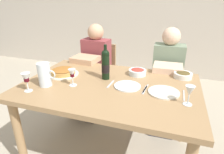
{
  "coord_description": "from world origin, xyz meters",
  "views": [
    {
      "loc": [
        0.49,
        -1.41,
        1.45
      ],
      "look_at": [
        0.01,
        0.03,
        0.82
      ],
      "focal_mm": 30.61,
      "sensor_mm": 36.0,
      "label": 1
    }
  ],
  "objects_px": {
    "baked_tart": "(63,72)",
    "olive_bowl": "(183,75)",
    "dining_table": "(109,94)",
    "dinner_plate_right_setting": "(164,92)",
    "dinner_plate_left_setting": "(127,86)",
    "wine_glass_right_diner": "(190,92)",
    "chair_left": "(101,71)",
    "water_pitcher": "(45,76)",
    "wine_glass_left_diner": "(72,74)",
    "diner_left": "(93,69)",
    "chair_right": "(166,80)",
    "wine_bottle": "(106,64)",
    "diner_right": "(167,78)",
    "salad_bowl": "(137,72)",
    "wine_glass_centre": "(26,78)"
  },
  "relations": [
    {
      "from": "water_pitcher",
      "to": "dinner_plate_right_setting",
      "type": "relative_size",
      "value": 0.82
    },
    {
      "from": "wine_bottle",
      "to": "baked_tart",
      "type": "distance_m",
      "value": 0.44
    },
    {
      "from": "olive_bowl",
      "to": "wine_glass_left_diner",
      "type": "xyz_separation_m",
      "value": [
        -0.89,
        -0.47,
        0.08
      ]
    },
    {
      "from": "dining_table",
      "to": "water_pitcher",
      "type": "distance_m",
      "value": 0.57
    },
    {
      "from": "dinner_plate_left_setting",
      "to": "dinner_plate_right_setting",
      "type": "relative_size",
      "value": 0.91
    },
    {
      "from": "wine_glass_left_diner",
      "to": "chair_right",
      "type": "xyz_separation_m",
      "value": [
        0.74,
        1.02,
        -0.37
      ]
    },
    {
      "from": "wine_bottle",
      "to": "wine_glass_centre",
      "type": "relative_size",
      "value": 2.07
    },
    {
      "from": "dinner_plate_right_setting",
      "to": "dining_table",
      "type": "bearing_deg",
      "value": 178.3
    },
    {
      "from": "salad_bowl",
      "to": "dinner_plate_left_setting",
      "type": "bearing_deg",
      "value": -95.11
    },
    {
      "from": "olive_bowl",
      "to": "diner_right",
      "type": "xyz_separation_m",
      "value": [
        -0.15,
        0.31,
        -0.17
      ]
    },
    {
      "from": "olive_bowl",
      "to": "dinner_plate_right_setting",
      "type": "height_order",
      "value": "olive_bowl"
    },
    {
      "from": "wine_bottle",
      "to": "water_pitcher",
      "type": "xyz_separation_m",
      "value": [
        -0.43,
        -0.3,
        -0.05
      ]
    },
    {
      "from": "dinner_plate_left_setting",
      "to": "chair_left",
      "type": "relative_size",
      "value": 0.26
    },
    {
      "from": "salad_bowl",
      "to": "chair_right",
      "type": "distance_m",
      "value": 0.72
    },
    {
      "from": "baked_tart",
      "to": "olive_bowl",
      "type": "relative_size",
      "value": 1.75
    },
    {
      "from": "wine_bottle",
      "to": "chair_left",
      "type": "distance_m",
      "value": 0.97
    },
    {
      "from": "dining_table",
      "to": "diner_left",
      "type": "height_order",
      "value": "diner_left"
    },
    {
      "from": "salad_bowl",
      "to": "diner_right",
      "type": "height_order",
      "value": "diner_right"
    },
    {
      "from": "olive_bowl",
      "to": "wine_glass_right_diner",
      "type": "distance_m",
      "value": 0.51
    },
    {
      "from": "wine_glass_centre",
      "to": "water_pitcher",
      "type": "bearing_deg",
      "value": 62.2
    },
    {
      "from": "water_pitcher",
      "to": "chair_left",
      "type": "bearing_deg",
      "value": 86.75
    },
    {
      "from": "wine_glass_right_diner",
      "to": "wine_glass_centre",
      "type": "height_order",
      "value": "wine_glass_centre"
    },
    {
      "from": "wine_bottle",
      "to": "chair_left",
      "type": "bearing_deg",
      "value": 114.81
    },
    {
      "from": "dinner_plate_right_setting",
      "to": "wine_bottle",
      "type": "bearing_deg",
      "value": 166.78
    },
    {
      "from": "dinner_plate_left_setting",
      "to": "chair_left",
      "type": "height_order",
      "value": "chair_left"
    },
    {
      "from": "diner_right",
      "to": "dinner_plate_left_setting",
      "type": "bearing_deg",
      "value": 64.52
    },
    {
      "from": "dining_table",
      "to": "dinner_plate_right_setting",
      "type": "height_order",
      "value": "dinner_plate_right_setting"
    },
    {
      "from": "salad_bowl",
      "to": "olive_bowl",
      "type": "relative_size",
      "value": 1.0
    },
    {
      "from": "dinner_plate_left_setting",
      "to": "diner_right",
      "type": "xyz_separation_m",
      "value": [
        0.29,
        0.66,
        -0.15
      ]
    },
    {
      "from": "wine_glass_left_diner",
      "to": "chair_right",
      "type": "distance_m",
      "value": 1.31
    },
    {
      "from": "chair_right",
      "to": "baked_tart",
      "type": "bearing_deg",
      "value": 39.62
    },
    {
      "from": "dinner_plate_right_setting",
      "to": "chair_left",
      "type": "xyz_separation_m",
      "value": [
        -0.9,
        0.92,
        -0.27
      ]
    },
    {
      "from": "water_pitcher",
      "to": "wine_glass_right_diner",
      "type": "bearing_deg",
      "value": 2.25
    },
    {
      "from": "salad_bowl",
      "to": "chair_left",
      "type": "relative_size",
      "value": 0.19
    },
    {
      "from": "salad_bowl",
      "to": "olive_bowl",
      "type": "bearing_deg",
      "value": 8.26
    },
    {
      "from": "chair_right",
      "to": "dinner_plate_right_setting",
      "type": "bearing_deg",
      "value": 89.14
    },
    {
      "from": "wine_bottle",
      "to": "diner_right",
      "type": "distance_m",
      "value": 0.82
    },
    {
      "from": "salad_bowl",
      "to": "chair_left",
      "type": "xyz_separation_m",
      "value": [
        -0.63,
        0.61,
        -0.29
      ]
    },
    {
      "from": "dining_table",
      "to": "wine_glass_right_diner",
      "type": "bearing_deg",
      "value": -12.88
    },
    {
      "from": "baked_tart",
      "to": "wine_glass_right_diner",
      "type": "distance_m",
      "value": 1.15
    },
    {
      "from": "chair_left",
      "to": "diner_left",
      "type": "height_order",
      "value": "diner_left"
    },
    {
      "from": "diner_right",
      "to": "olive_bowl",
      "type": "bearing_deg",
      "value": 114.31
    },
    {
      "from": "dinner_plate_left_setting",
      "to": "dining_table",
      "type": "bearing_deg",
      "value": -177.86
    },
    {
      "from": "wine_bottle",
      "to": "dinner_plate_right_setting",
      "type": "height_order",
      "value": "wine_bottle"
    },
    {
      "from": "olive_bowl",
      "to": "wine_glass_left_diner",
      "type": "distance_m",
      "value": 1.01
    },
    {
      "from": "dinner_plate_left_setting",
      "to": "chair_right",
      "type": "bearing_deg",
      "value": 72.1
    },
    {
      "from": "chair_left",
      "to": "water_pitcher",
      "type": "bearing_deg",
      "value": 91.43
    },
    {
      "from": "dinner_plate_left_setting",
      "to": "water_pitcher",
      "type": "bearing_deg",
      "value": -163.71
    },
    {
      "from": "olive_bowl",
      "to": "diner_right",
      "type": "height_order",
      "value": "diner_right"
    },
    {
      "from": "wine_glass_right_diner",
      "to": "chair_left",
      "type": "distance_m",
      "value": 1.55
    }
  ]
}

